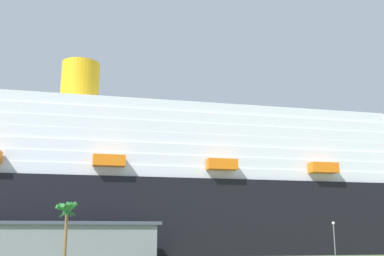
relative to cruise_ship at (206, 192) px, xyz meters
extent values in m
cube|color=black|center=(0.19, 0.02, -7.69)|extent=(252.72, 39.12, 19.83)
cube|color=white|center=(0.19, 0.02, 3.76)|extent=(222.43, 35.63, 3.06)
cube|color=white|center=(-4.84, 0.20, 6.82)|extent=(209.31, 34.69, 3.06)
cube|color=white|center=(-9.87, 0.37, 9.88)|extent=(202.69, 34.03, 3.06)
cube|color=white|center=(-14.91, 0.55, 12.94)|extent=(196.47, 33.18, 3.06)
cube|color=white|center=(-19.94, 0.73, 16.01)|extent=(185.47, 32.64, 3.06)
cube|color=white|center=(-24.97, 0.91, 19.07)|extent=(176.74, 31.96, 3.06)
cube|color=white|center=(-30.01, 1.09, 22.13)|extent=(165.37, 30.91, 3.06)
cylinder|color=yellow|center=(-37.56, 1.35, 30.15)|extent=(11.26, 11.26, 12.97)
cube|color=orange|center=(-29.72, -14.66, 5.90)|extent=(8.11, 3.48, 2.80)
cube|color=orange|center=(-0.36, -15.70, 5.90)|extent=(8.11, 3.48, 2.80)
cube|color=orange|center=(29.00, -16.73, 5.90)|extent=(8.11, 3.48, 2.80)
cube|color=slate|center=(-42.83, -30.14, -13.96)|extent=(43.43, 29.56, 7.28)
cube|color=#3F4759|center=(-42.83, -30.14, -10.02)|extent=(45.16, 30.74, 0.60)
cylinder|color=brown|center=(-39.24, -54.37, -13.04)|extent=(0.49, 0.49, 9.13)
cone|color=#287233|center=(-38.85, -54.30, -8.37)|extent=(1.30, 3.24, 2.65)
cone|color=#287233|center=(-38.93, -54.12, -8.37)|extent=(2.71, 3.09, 2.09)
cone|color=#287233|center=(-39.15, -53.98, -8.37)|extent=(3.30, 1.44, 2.56)
cone|color=#287233|center=(-39.40, -54.01, -8.37)|extent=(3.46, 2.04, 1.88)
cone|color=#287233|center=(-39.63, -54.29, -8.37)|extent=(1.41, 3.48, 2.13)
cone|color=#287233|center=(-39.61, -54.52, -8.37)|extent=(1.78, 3.21, 2.64)
cone|color=#287233|center=(-39.51, -54.67, -8.37)|extent=(2.82, 2.61, 2.67)
cone|color=#287233|center=(-39.10, -54.75, -8.37)|extent=(3.06, 1.75, 2.85)
cone|color=#287233|center=(-38.90, -54.58, -8.37)|extent=(2.30, 3.13, 2.52)
sphere|color=#287233|center=(-39.24, -54.37, -8.47)|extent=(1.10, 1.10, 1.10)
cylinder|color=slate|center=(8.76, -52.98, -13.93)|extent=(0.20, 0.20, 7.34)
sphere|color=#F9F2CC|center=(8.76, -52.98, -10.01)|extent=(0.56, 0.56, 0.56)
camera|label=1|loc=(-39.38, -131.60, -11.92)|focal=43.65mm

